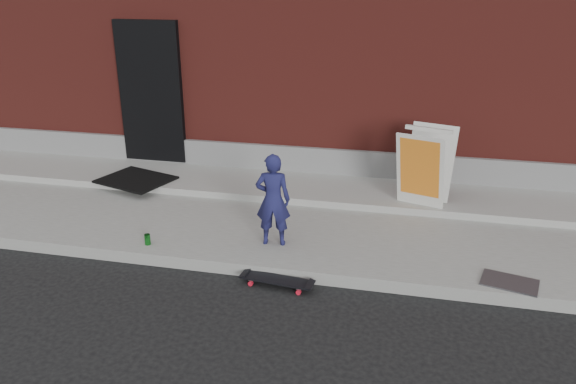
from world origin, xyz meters
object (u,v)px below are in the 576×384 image
(skateboard, at_px, (277,280))
(soda_can, at_px, (147,239))
(pizza_sign, at_px, (425,166))
(child, at_px, (273,200))

(skateboard, bearing_deg, soda_can, 168.10)
(skateboard, relative_size, pizza_sign, 0.77)
(skateboard, height_order, soda_can, soda_can)
(skateboard, xyz_separation_m, pizza_sign, (1.52, 2.18, 0.70))
(skateboard, bearing_deg, child, 106.88)
(pizza_sign, height_order, soda_can, pizza_sign)
(pizza_sign, relative_size, soda_can, 8.06)
(skateboard, bearing_deg, pizza_sign, 55.11)
(child, xyz_separation_m, soda_can, (-1.46, -0.36, -0.50))
(skateboard, distance_m, soda_can, 1.72)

